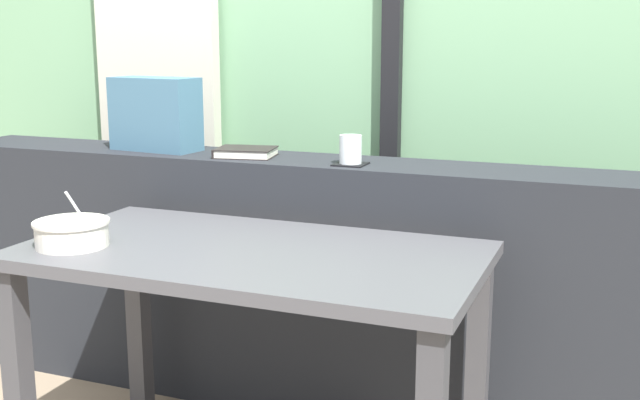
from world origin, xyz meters
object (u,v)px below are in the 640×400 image
at_px(breakfast_table, 252,287).
at_px(coaster_square, 350,164).
at_px(soup_bowl, 72,234).
at_px(juice_glass, 351,150).
at_px(throw_pillow, 155,114).
at_px(closed_book, 245,152).

height_order(breakfast_table, coaster_square, coaster_square).
relative_size(coaster_square, soup_bowl, 0.49).
bearing_deg(coaster_square, juice_glass, 0.00).
height_order(coaster_square, throw_pillow, throw_pillow).
xyz_separation_m(breakfast_table, soup_bowl, (-0.47, -0.15, 0.14)).
distance_m(breakfast_table, closed_book, 0.67).
height_order(breakfast_table, throw_pillow, throw_pillow).
bearing_deg(closed_book, soup_bowl, -104.51).
xyz_separation_m(coaster_square, throw_pillow, (-0.76, 0.06, 0.13)).
relative_size(coaster_square, juice_glass, 1.10).
xyz_separation_m(coaster_square, juice_glass, (0.00, 0.00, 0.04)).
distance_m(closed_book, throw_pillow, 0.39).
relative_size(breakfast_table, soup_bowl, 6.07).
height_order(coaster_square, juice_glass, juice_glass).
bearing_deg(soup_bowl, juice_glass, 48.93).
xyz_separation_m(breakfast_table, closed_book, (-0.29, 0.54, 0.28)).
distance_m(breakfast_table, soup_bowl, 0.51).
bearing_deg(breakfast_table, closed_book, 118.01).
xyz_separation_m(breakfast_table, coaster_square, (0.11, 0.50, 0.27)).
distance_m(coaster_square, closed_book, 0.40).
distance_m(coaster_square, throw_pillow, 0.78).
relative_size(throw_pillow, soup_bowl, 1.56).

